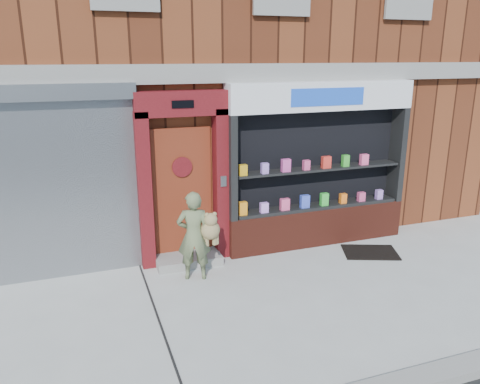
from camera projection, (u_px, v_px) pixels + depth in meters
name	position (u px, v px, depth m)	size (l,w,h in m)	color
ground	(267.00, 304.00, 6.72)	(80.00, 80.00, 0.00)	#9E9E99
building	(171.00, 30.00, 11.01)	(12.00, 8.16, 8.00)	#4D2111
shutter_bay	(35.00, 174.00, 7.01)	(3.10, 0.30, 3.04)	gray
red_door_bay	(183.00, 179.00, 7.75)	(1.52, 0.58, 2.90)	#4D0D11
pharmacy_bay	(318.00, 173.00, 8.54)	(3.50, 0.41, 3.00)	#5D2116
woman	(196.00, 235.00, 7.30)	(0.72, 0.48, 1.44)	#606A46
doormat	(370.00, 252.00, 8.44)	(0.94, 0.66, 0.02)	black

